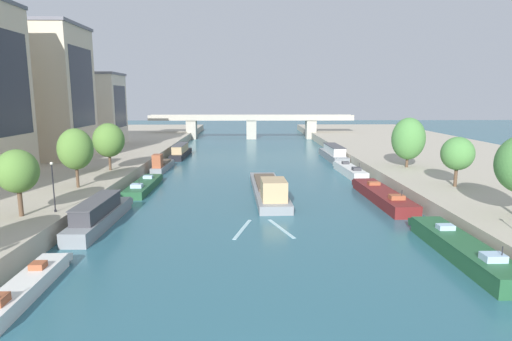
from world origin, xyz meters
name	(u,v)px	position (x,y,z in m)	size (l,w,h in m)	color
quay_left	(45,164)	(-35.25, 55.00, 0.94)	(36.00, 170.00, 1.88)	#B2A893
quay_right	(459,163)	(35.25, 55.00, 0.94)	(36.00, 170.00, 1.88)	#B2A893
barge_midriver	(269,189)	(1.47, 35.11, 0.92)	(4.45, 21.00, 3.21)	gray
wake_behind_barge	(262,229)	(0.14, 22.00, 0.01)	(5.60, 6.01, 0.03)	#A0CCD6
moored_boat_left_midway	(25,288)	(-15.05, 8.84, 0.54)	(2.11, 10.81, 2.10)	silver
moored_boat_left_far	(100,214)	(-15.32, 23.28, 1.14)	(2.53, 13.92, 2.74)	gray
moored_boat_left_gap_after	(144,185)	(-14.98, 39.40, 0.53)	(2.57, 13.05, 2.11)	#235633
moored_boat_left_upstream	(162,165)	(-15.43, 53.85, 0.90)	(2.08, 11.08, 3.10)	gray
moored_boat_left_near	(181,152)	(-14.71, 69.59, 1.12)	(2.65, 14.29, 2.68)	black
moored_boat_right_second	(461,249)	(15.26, 14.62, 0.71)	(2.86, 14.58, 2.46)	#235633
moored_boat_right_midway	(382,195)	(14.74, 32.45, 0.67)	(3.35, 16.13, 2.39)	maroon
moored_boat_right_end	(349,170)	(14.93, 49.40, 0.69)	(2.73, 13.23, 2.42)	silver
moored_boat_right_gap_after	(333,153)	(15.62, 65.56, 1.19)	(2.94, 16.62, 2.85)	gray
tree_left_by_lamp	(17,171)	(-21.04, 20.27, 5.86)	(3.53, 3.53, 5.90)	brown
tree_left_far	(75,149)	(-20.72, 32.07, 6.32)	(3.91, 3.91, 6.80)	brown
tree_left_past_mid	(109,140)	(-20.66, 43.58, 6.14)	(4.35, 4.35, 6.65)	brown
tree_right_midway	(458,154)	(23.00, 31.70, 5.72)	(3.70, 3.70, 5.78)	brown
tree_right_third	(408,139)	(22.37, 45.17, 6.10)	(4.78, 4.78, 7.29)	brown
lamppost_left_bank	(53,185)	(-18.68, 21.60, 4.40)	(0.28, 0.28, 4.60)	black
building_left_middle	(34,92)	(-36.32, 55.72, 12.84)	(16.39, 12.35, 21.89)	beige
building_left_far_end	(85,109)	(-36.32, 76.98, 9.51)	(15.89, 10.41, 15.24)	beige
bridge_far	(251,124)	(0.00, 106.57, 4.34)	(58.49, 4.40, 6.86)	#ADA899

